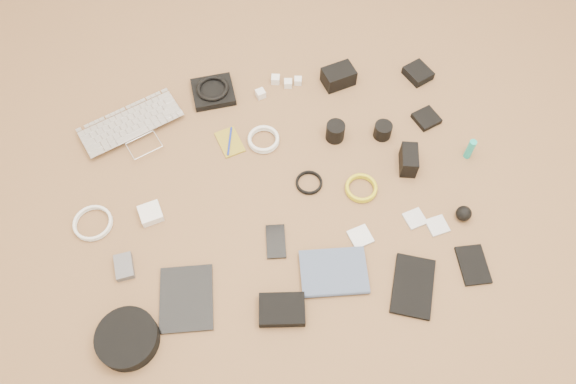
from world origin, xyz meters
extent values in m
cube|color=brown|center=(0.00, 0.00, -0.02)|extent=(4.00, 4.00, 0.04)
imported|color=silver|center=(-0.47, 0.36, 0.01)|extent=(0.44, 0.37, 0.03)
cube|color=black|center=(-0.17, 0.50, 0.01)|extent=(0.16, 0.15, 0.03)
torus|color=black|center=(-0.17, 0.50, 0.04)|extent=(0.16, 0.16, 0.02)
cube|color=white|center=(0.00, 0.45, 0.02)|extent=(0.04, 0.04, 0.03)
cube|color=white|center=(0.08, 0.51, 0.01)|extent=(0.04, 0.04, 0.03)
cube|color=white|center=(0.16, 0.49, 0.01)|extent=(0.03, 0.03, 0.03)
cube|color=white|center=(0.12, 0.48, 0.01)|extent=(0.04, 0.04, 0.03)
cube|color=black|center=(0.31, 0.46, 0.03)|extent=(0.13, 0.10, 0.07)
cube|color=black|center=(0.63, 0.42, 0.02)|extent=(0.11, 0.12, 0.03)
cube|color=olive|center=(-0.15, 0.26, 0.00)|extent=(0.10, 0.13, 0.01)
cylinder|color=#1327A2|center=(-0.15, 0.26, 0.01)|extent=(0.04, 0.12, 0.01)
torus|color=white|center=(-0.02, 0.24, 0.01)|extent=(0.15, 0.15, 0.01)
cylinder|color=black|center=(0.23, 0.20, 0.04)|extent=(0.09, 0.09, 0.07)
cylinder|color=black|center=(0.41, 0.18, 0.03)|extent=(0.08, 0.08, 0.06)
cube|color=black|center=(0.59, 0.21, 0.01)|extent=(0.10, 0.10, 0.02)
cube|color=white|center=(-0.46, 0.02, 0.02)|extent=(0.08, 0.08, 0.03)
torus|color=white|center=(-0.65, 0.03, 0.01)|extent=(0.14, 0.14, 0.01)
torus|color=black|center=(0.10, 0.03, 0.00)|extent=(0.10, 0.10, 0.01)
torus|color=gold|center=(0.27, -0.03, 0.01)|extent=(0.14, 0.14, 0.01)
cube|color=black|center=(0.46, 0.03, 0.04)|extent=(0.08, 0.11, 0.08)
cylinder|color=#1AAA9C|center=(0.68, 0.02, 0.04)|extent=(0.03, 0.03, 0.09)
cube|color=#57575C|center=(-0.56, -0.15, 0.01)|extent=(0.06, 0.09, 0.02)
cube|color=black|center=(-0.38, -0.30, 0.00)|extent=(0.19, 0.23, 0.01)
cube|color=black|center=(-0.06, -0.16, 0.00)|extent=(0.08, 0.13, 0.01)
cube|color=silver|center=(0.22, -0.21, 0.00)|extent=(0.08, 0.08, 0.01)
cube|color=silver|center=(0.41, -0.18, 0.00)|extent=(0.08, 0.08, 0.01)
cube|color=silver|center=(0.48, -0.22, 0.00)|extent=(0.07, 0.07, 0.01)
sphere|color=black|center=(0.57, -0.21, 0.03)|extent=(0.06, 0.06, 0.05)
cylinder|color=black|center=(-0.56, -0.39, 0.03)|extent=(0.19, 0.19, 0.05)
cube|color=black|center=(-0.09, -0.40, 0.02)|extent=(0.16, 0.13, 0.04)
imported|color=#41506E|center=(0.08, -0.39, 0.01)|extent=(0.23, 0.19, 0.02)
cube|color=black|center=(0.33, -0.41, 0.01)|extent=(0.20, 0.24, 0.01)
cube|color=black|center=(0.54, -0.38, 0.01)|extent=(0.10, 0.14, 0.01)
camera|label=1|loc=(-0.19, -0.93, 1.70)|focal=35.00mm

